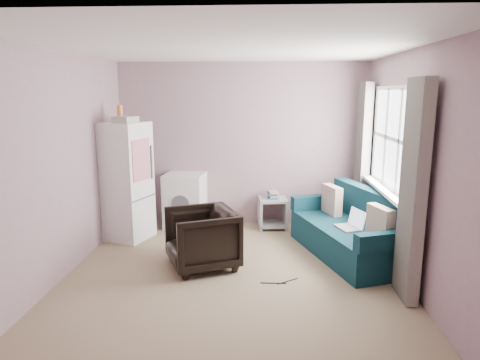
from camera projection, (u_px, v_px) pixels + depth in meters
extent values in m
cube|color=#867257|center=(233.00, 278.00, 4.82)|extent=(3.80, 4.20, 0.02)
cube|color=silver|center=(232.00, 46.00, 4.32)|extent=(3.80, 4.20, 0.02)
cube|color=gray|center=(242.00, 145.00, 6.63)|extent=(3.80, 0.02, 2.50)
cube|color=gray|center=(207.00, 231.00, 2.51)|extent=(3.80, 0.02, 2.50)
cube|color=gray|center=(58.00, 167.00, 4.67)|extent=(0.02, 4.20, 2.50)
cube|color=gray|center=(414.00, 170.00, 4.47)|extent=(0.02, 4.20, 2.50)
cube|color=white|center=(394.00, 139.00, 5.11)|extent=(0.01, 1.60, 1.20)
imported|color=black|center=(202.00, 235.00, 5.05)|extent=(0.95, 0.97, 0.78)
cube|color=white|center=(126.00, 181.00, 5.98)|extent=(0.72, 0.72, 1.65)
cube|color=#4E4E56|center=(144.00, 198.00, 5.92)|extent=(0.18, 0.50, 0.02)
cube|color=#4E4E56|center=(152.00, 162.00, 6.01)|extent=(0.03, 0.03, 0.47)
cube|color=silver|center=(141.00, 160.00, 5.78)|extent=(0.13, 0.38, 0.57)
cylinder|color=orange|center=(120.00, 113.00, 5.86)|extent=(0.10, 0.10, 0.23)
cube|color=#A4A49B|center=(125.00, 120.00, 5.68)|extent=(0.32, 0.35, 0.08)
cube|color=white|center=(186.00, 200.00, 6.62)|extent=(0.63, 0.63, 0.83)
cube|color=#4E4E56|center=(185.00, 176.00, 6.53)|extent=(0.59, 0.57, 0.05)
cylinder|color=#4E4E56|center=(180.00, 204.00, 6.34)|extent=(0.27, 0.04, 0.27)
cube|color=gray|center=(273.00, 199.00, 6.52)|extent=(0.46, 0.46, 0.04)
cube|color=gray|center=(272.00, 224.00, 6.60)|extent=(0.46, 0.46, 0.04)
cube|color=gray|center=(260.00, 213.00, 6.55)|extent=(0.08, 0.42, 0.47)
cube|color=gray|center=(285.00, 213.00, 6.57)|extent=(0.08, 0.42, 0.47)
cube|color=navy|center=(273.00, 197.00, 6.51)|extent=(0.16, 0.22, 0.03)
cube|color=#9D8369|center=(273.00, 196.00, 6.51)|extent=(0.18, 0.23, 0.03)
cube|color=navy|center=(272.00, 194.00, 6.50)|extent=(0.15, 0.21, 0.03)
cube|color=#9D8369|center=(273.00, 192.00, 6.49)|extent=(0.18, 0.23, 0.03)
cube|color=#0E3541|center=(348.00, 240.00, 5.44)|extent=(1.37, 1.95, 0.39)
cube|color=#0E3541|center=(373.00, 207.00, 5.45)|extent=(0.74, 1.73, 0.43)
cube|color=#0E3541|center=(391.00, 240.00, 4.58)|extent=(0.84, 0.40, 0.20)
cube|color=#0E3541|center=(319.00, 202.00, 6.19)|extent=(0.84, 0.40, 0.20)
cube|color=tan|center=(380.00, 223.00, 4.84)|extent=(0.24, 0.41, 0.39)
cube|color=tan|center=(332.00, 200.00, 5.92)|extent=(0.24, 0.41, 0.39)
cube|color=gray|center=(348.00, 228.00, 5.29)|extent=(0.32, 0.38, 0.02)
cube|color=silver|center=(357.00, 218.00, 5.30)|extent=(0.16, 0.33, 0.21)
cube|color=white|center=(384.00, 190.00, 5.24)|extent=(0.14, 1.70, 0.04)
cube|color=white|center=(389.00, 188.00, 5.23)|extent=(0.02, 1.68, 0.05)
cube|color=white|center=(392.00, 139.00, 5.11)|extent=(0.02, 1.68, 0.05)
cube|color=white|center=(396.00, 88.00, 4.99)|extent=(0.02, 1.68, 0.05)
cube|color=white|center=(416.00, 148.00, 4.32)|extent=(0.02, 0.05, 1.20)
cube|color=white|center=(399.00, 142.00, 4.85)|extent=(0.02, 0.05, 1.20)
cube|color=white|center=(386.00, 137.00, 5.37)|extent=(0.02, 0.05, 1.20)
cube|color=white|center=(375.00, 133.00, 5.89)|extent=(0.02, 0.05, 1.20)
cube|color=beige|center=(413.00, 192.00, 4.14)|extent=(0.12, 0.46, 2.18)
cube|color=beige|center=(362.00, 158.00, 6.25)|extent=(0.12, 0.46, 2.18)
cylinder|color=black|center=(288.00, 281.00, 4.71)|extent=(0.24, 0.17, 0.01)
cylinder|color=black|center=(273.00, 283.00, 4.66)|extent=(0.28, 0.01, 0.01)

